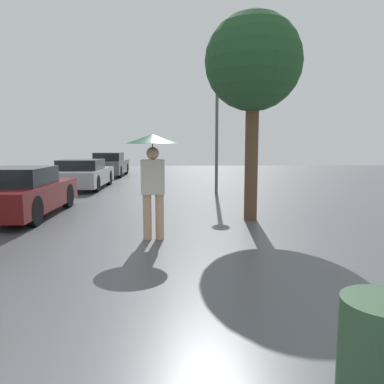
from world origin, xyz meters
name	(u,v)px	position (x,y,z in m)	size (l,w,h in m)	color
pedestrian	(153,160)	(0.06, 5.19, 1.45)	(0.97, 0.97, 1.92)	tan
parked_car_second	(21,193)	(-3.29, 7.59, 0.57)	(1.66, 3.95, 1.20)	maroon
parked_car_third	(83,174)	(-3.28, 13.53, 0.56)	(1.77, 4.18, 1.16)	#9EA3A8
parked_car_farthest	(110,165)	(-3.29, 19.60, 0.62)	(1.67, 4.11, 1.31)	#4C514C
tree	(253,64)	(2.19, 6.92, 3.50)	(2.16, 2.16, 4.63)	brown
street_lamp	(217,90)	(1.91, 11.79, 3.64)	(0.38, 0.38, 5.11)	#515456
trash_bin	(383,351)	(1.86, 0.73, 0.35)	(0.58, 0.58, 0.71)	#2D4C33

